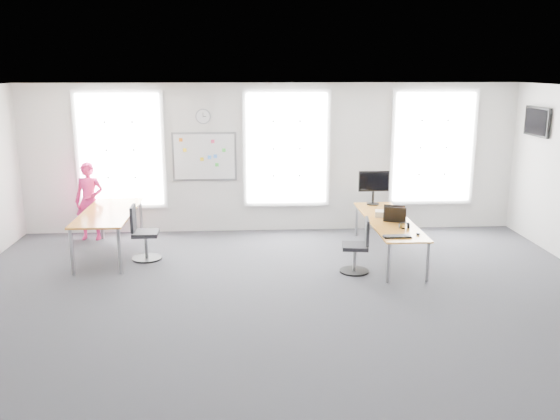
{
  "coord_description": "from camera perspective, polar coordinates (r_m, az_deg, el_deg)",
  "views": [
    {
      "loc": [
        -0.54,
        -7.87,
        3.3
      ],
      "look_at": [
        0.0,
        1.2,
        1.1
      ],
      "focal_mm": 38.0,
      "sensor_mm": 36.0,
      "label": 1
    }
  ],
  "objects": [
    {
      "name": "floor",
      "position": [
        8.55,
        0.47,
        -9.09
      ],
      "size": [
        10.0,
        10.0,
        0.0
      ],
      "primitive_type": "plane",
      "color": "#29292E",
      "rests_on": "ground"
    },
    {
      "name": "ceiling",
      "position": [
        7.89,
        0.52,
        11.44
      ],
      "size": [
        10.0,
        10.0,
        0.0
      ],
      "primitive_type": "plane",
      "rotation": [
        3.14,
        0.0,
        0.0
      ],
      "color": "silver",
      "rests_on": "ground"
    },
    {
      "name": "wall_back",
      "position": [
        12.01,
        -0.82,
        5.0
      ],
      "size": [
        10.0,
        0.0,
        10.0
      ],
      "primitive_type": "plane",
      "rotation": [
        1.57,
        0.0,
        0.0
      ],
      "color": "silver",
      "rests_on": "ground"
    },
    {
      "name": "wall_front",
      "position": [
        4.3,
        4.21,
        -11.16
      ],
      "size": [
        10.0,
        0.0,
        10.0
      ],
      "primitive_type": "plane",
      "rotation": [
        -1.57,
        0.0,
        0.0
      ],
      "color": "silver",
      "rests_on": "ground"
    },
    {
      "name": "window_left",
      "position": [
        12.19,
        -15.11,
        5.61
      ],
      "size": [
        1.6,
        0.06,
        2.2
      ],
      "primitive_type": "cube",
      "color": "silver",
      "rests_on": "wall_back"
    },
    {
      "name": "window_mid",
      "position": [
        11.97,
        0.63,
        5.93
      ],
      "size": [
        1.6,
        0.06,
        2.2
      ],
      "primitive_type": "cube",
      "color": "silver",
      "rests_on": "wall_back"
    },
    {
      "name": "window_right",
      "position": [
        12.55,
        14.5,
        5.86
      ],
      "size": [
        1.6,
        0.06,
        2.2
      ],
      "primitive_type": "cube",
      "color": "silver",
      "rests_on": "wall_back"
    },
    {
      "name": "desk_right",
      "position": [
        10.63,
        10.41,
        -1.15
      ],
      "size": [
        0.74,
        2.78,
        0.68
      ],
      "color": "gold",
      "rests_on": "ground"
    },
    {
      "name": "desk_left",
      "position": [
        10.95,
        -16.19,
        -0.47
      ],
      "size": [
        0.88,
        2.21,
        0.81
      ],
      "color": "gold",
      "rests_on": "ground"
    },
    {
      "name": "chair_right",
      "position": [
        9.8,
        7.54,
        -3.73
      ],
      "size": [
        0.49,
        0.49,
        0.91
      ],
      "rotation": [
        0.0,
        0.0,
        -1.7
      ],
      "color": "black",
      "rests_on": "ground"
    },
    {
      "name": "chair_left",
      "position": [
        10.63,
        -13.1,
        -2.44
      ],
      "size": [
        0.52,
        0.52,
        0.97
      ],
      "rotation": [
        0.0,
        0.0,
        1.6
      ],
      "color": "black",
      "rests_on": "ground"
    },
    {
      "name": "person",
      "position": [
        12.06,
        -17.86,
        0.8
      ],
      "size": [
        0.58,
        0.41,
        1.52
      ],
      "primitive_type": "imported",
      "rotation": [
        0.0,
        0.0,
        -0.08
      ],
      "color": "#D62064",
      "rests_on": "ground"
    },
    {
      "name": "whiteboard",
      "position": [
        11.99,
        -7.29,
        5.11
      ],
      "size": [
        1.2,
        0.03,
        0.9
      ],
      "primitive_type": "cube",
      "color": "white",
      "rests_on": "wall_back"
    },
    {
      "name": "wall_clock",
      "position": [
        11.9,
        -7.41,
        8.92
      ],
      "size": [
        0.3,
        0.04,
        0.3
      ],
      "primitive_type": "cylinder",
      "rotation": [
        1.57,
        0.0,
        0.0
      ],
      "color": "gray",
      "rests_on": "wall_back"
    },
    {
      "name": "tv",
      "position": [
        12.22,
        23.52,
        7.8
      ],
      "size": [
        0.06,
        0.9,
        0.55
      ],
      "primitive_type": "cube",
      "color": "black",
      "rests_on": "wall_right"
    },
    {
      "name": "keyboard",
      "position": [
        9.54,
        11.21,
        -2.54
      ],
      "size": [
        0.45,
        0.18,
        0.02
      ],
      "primitive_type": "cube",
      "rotation": [
        0.0,
        0.0,
        0.04
      ],
      "color": "black",
      "rests_on": "desk_right"
    },
    {
      "name": "mouse",
      "position": [
        9.75,
        13.14,
        -2.25
      ],
      "size": [
        0.08,
        0.11,
        0.04
      ],
      "primitive_type": "ellipsoid",
      "rotation": [
        0.0,
        0.0,
        -0.15
      ],
      "color": "black",
      "rests_on": "desk_right"
    },
    {
      "name": "lens_cap",
      "position": [
        10.07,
        11.77,
        -1.76
      ],
      "size": [
        0.08,
        0.08,
        0.01
      ],
      "primitive_type": "cylinder",
      "rotation": [
        0.0,
        0.0,
        -0.25
      ],
      "color": "black",
      "rests_on": "desk_right"
    },
    {
      "name": "headphones",
      "position": [
        10.09,
        11.84,
        -1.48
      ],
      "size": [
        0.17,
        0.09,
        0.1
      ],
      "rotation": [
        0.0,
        0.0,
        -0.04
      ],
      "color": "black",
      "rests_on": "desk_right"
    },
    {
      "name": "laptop_sleeve",
      "position": [
        10.4,
        10.98,
        -0.41
      ],
      "size": [
        0.38,
        0.31,
        0.3
      ],
      "rotation": [
        0.0,
        0.0,
        -0.34
      ],
      "color": "black",
      "rests_on": "desk_right"
    },
    {
      "name": "paper_stack",
      "position": [
        10.81,
        9.94,
        -0.36
      ],
      "size": [
        0.35,
        0.29,
        0.1
      ],
      "primitive_type": "cube",
      "rotation": [
        0.0,
        0.0,
        -0.24
      ],
      "color": "beige",
      "rests_on": "desk_right"
    },
    {
      "name": "monitor",
      "position": [
        11.64,
        9.01,
        2.44
      ],
      "size": [
        0.6,
        0.24,
        0.67
      ],
      "rotation": [
        0.0,
        0.0,
        0.04
      ],
      "color": "black",
      "rests_on": "desk_right"
    }
  ]
}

